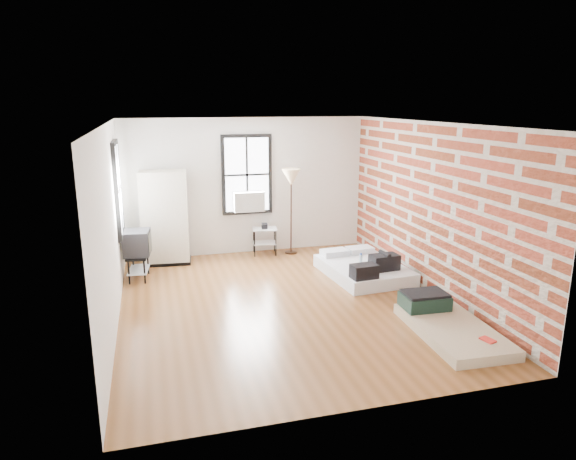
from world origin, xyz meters
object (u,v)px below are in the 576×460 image
object	(u,v)px
tv_stand	(137,245)
wardrobe	(165,218)
mattress_main	(364,268)
floor_lamp	(291,181)
mattress_bare	(446,323)
side_table	(265,234)

from	to	relation	value
tv_stand	wardrobe	bearing A→B (deg)	65.07
mattress_main	floor_lamp	distance (m)	2.41
wardrobe	tv_stand	bearing A→B (deg)	-116.18
mattress_bare	mattress_main	bearing A→B (deg)	96.82
mattress_bare	tv_stand	size ratio (longest dim) A/B	2.03
wardrobe	floor_lamp	bearing A→B (deg)	5.46
mattress_bare	floor_lamp	distance (m)	4.55
tv_stand	side_table	bearing A→B (deg)	26.66
wardrobe	side_table	world-z (taller)	wardrobe
mattress_main	side_table	distance (m)	2.36
mattress_main	mattress_bare	xyz separation A→B (m)	(0.19, -2.42, -0.04)
wardrobe	side_table	bearing A→B (deg)	7.46
side_table	mattress_main	bearing A→B (deg)	-51.89
mattress_main	mattress_bare	world-z (taller)	mattress_main
mattress_main	floor_lamp	world-z (taller)	floor_lamp
mattress_main	side_table	bearing A→B (deg)	123.32
mattress_main	wardrobe	world-z (taller)	wardrobe
mattress_bare	wardrobe	size ratio (longest dim) A/B	1.00
mattress_main	floor_lamp	size ratio (longest dim) A/B	1.03
mattress_bare	side_table	xyz separation A→B (m)	(-1.63, 4.26, 0.33)
side_table	tv_stand	size ratio (longest dim) A/B	0.73
mattress_main	floor_lamp	xyz separation A→B (m)	(-0.89, 1.77, 1.38)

